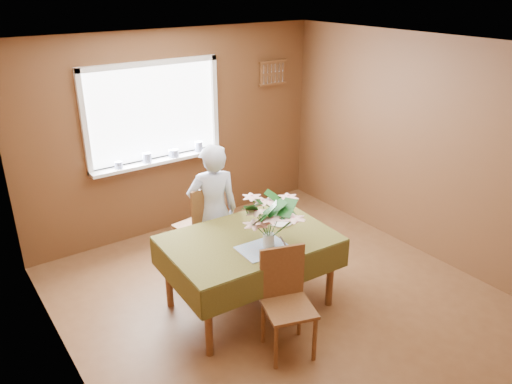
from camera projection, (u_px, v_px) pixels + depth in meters
floor at (288, 306)px, 5.01m from camera, size 4.50×4.50×0.00m
ceiling at (295, 49)px, 4.02m from camera, size 4.50×4.50×0.00m
wall_back at (177, 133)px, 6.20m from camera, size 4.00×0.00×4.00m
wall_left at (66, 257)px, 3.45m from camera, size 0.00×4.50×4.50m
wall_right at (430, 151)px, 5.57m from camera, size 0.00×4.50×4.50m
window_assembly at (157, 129)px, 5.96m from camera, size 1.72×0.20×1.22m
spoon_rack at (273, 73)px, 6.70m from camera, size 0.44×0.05×0.33m
dining_table at (249, 246)px, 4.76m from camera, size 1.62×1.15×0.77m
chair_far at (203, 224)px, 5.44m from camera, size 0.49×0.49×1.03m
chair_near at (286, 296)px, 4.28m from camera, size 0.51×0.51×0.94m
seated_woman at (213, 212)px, 5.29m from camera, size 0.63×0.50×1.49m
flower_bouquet at (269, 218)px, 4.45m from camera, size 0.53×0.53×0.45m
side_plate at (280, 222)px, 5.01m from camera, size 0.32×0.32×0.01m
table_knife at (283, 242)px, 4.63m from camera, size 0.10×0.20×0.00m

